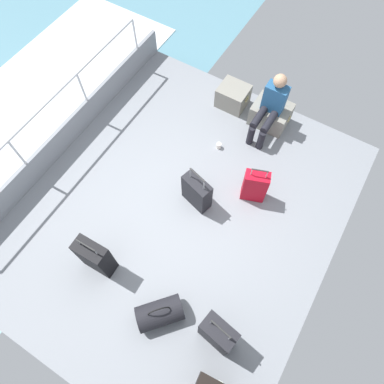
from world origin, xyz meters
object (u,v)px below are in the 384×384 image
at_px(cargo_crate_1, 271,114).
at_px(paper_cup, 219,146).
at_px(suitcase_1, 95,257).
at_px(suitcase_4, 197,192).
at_px(suitcase_3, 255,186).
at_px(cargo_crate_0, 233,96).
at_px(passenger_seated, 270,106).
at_px(duffel_bag, 160,313).
at_px(suitcase_2, 218,334).

height_order(cargo_crate_1, paper_cup, cargo_crate_1).
relative_size(suitcase_1, suitcase_4, 1.05).
height_order(suitcase_1, suitcase_3, suitcase_1).
distance_m(cargo_crate_0, suitcase_3, 1.81).
height_order(passenger_seated, duffel_bag, passenger_seated).
height_order(cargo_crate_0, suitcase_2, suitcase_2).
bearing_deg(duffel_bag, suitcase_2, 11.36).
bearing_deg(duffel_bag, suitcase_1, 172.88).
xyz_separation_m(passenger_seated, suitcase_2, (0.90, -3.23, -0.22)).
distance_m(cargo_crate_1, paper_cup, 1.02).
xyz_separation_m(suitcase_3, suitcase_4, (-0.67, -0.50, -0.02)).
relative_size(suitcase_2, duffel_bag, 1.33).
bearing_deg(passenger_seated, suitcase_3, -72.39).
relative_size(suitcase_3, duffel_bag, 1.18).
bearing_deg(paper_cup, suitcase_4, -79.56).
bearing_deg(passenger_seated, suitcase_2, -74.46).
height_order(cargo_crate_0, passenger_seated, passenger_seated).
height_order(suitcase_4, paper_cup, suitcase_4).
distance_m(suitcase_3, paper_cup, 1.03).
bearing_deg(cargo_crate_1, suitcase_4, -98.36).
distance_m(suitcase_2, duffel_bag, 0.77).
xyz_separation_m(passenger_seated, paper_cup, (-0.47, -0.72, -0.52)).
distance_m(suitcase_4, paper_cup, 1.06).
bearing_deg(cargo_crate_0, suitcase_3, -52.33).
bearing_deg(cargo_crate_1, paper_cup, -117.53).
xyz_separation_m(suitcase_1, suitcase_2, (1.80, 0.01, -0.00)).
bearing_deg(cargo_crate_0, suitcase_4, -77.34).
relative_size(suitcase_4, paper_cup, 7.86).
xyz_separation_m(cargo_crate_1, duffel_bag, (0.16, -3.56, -0.03)).
bearing_deg(paper_cup, suitcase_2, -61.48).
bearing_deg(suitcase_2, suitcase_3, 104.25).
relative_size(passenger_seated, duffel_bag, 1.68).
xyz_separation_m(suitcase_1, suitcase_4, (0.62, 1.51, -0.06)).
distance_m(suitcase_2, suitcase_3, 2.07).
height_order(cargo_crate_0, paper_cup, cargo_crate_0).
relative_size(suitcase_3, paper_cup, 7.63).
bearing_deg(suitcase_3, duffel_bag, -95.95).
relative_size(cargo_crate_0, suitcase_1, 0.63).
bearing_deg(suitcase_2, paper_cup, 118.52).
height_order(cargo_crate_1, suitcase_1, suitcase_1).
relative_size(cargo_crate_1, suitcase_3, 0.84).
bearing_deg(cargo_crate_0, cargo_crate_1, -1.82).
relative_size(passenger_seated, suitcase_2, 1.26).
xyz_separation_m(suitcase_2, paper_cup, (-1.36, 2.51, -0.30)).
xyz_separation_m(suitcase_2, suitcase_3, (-0.51, 2.00, -0.04)).
relative_size(passenger_seated, suitcase_3, 1.42).
bearing_deg(passenger_seated, suitcase_1, -105.58).
distance_m(suitcase_2, paper_cup, 2.87).
bearing_deg(suitcase_3, suitcase_1, -122.67).
height_order(suitcase_3, duffel_bag, suitcase_3).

